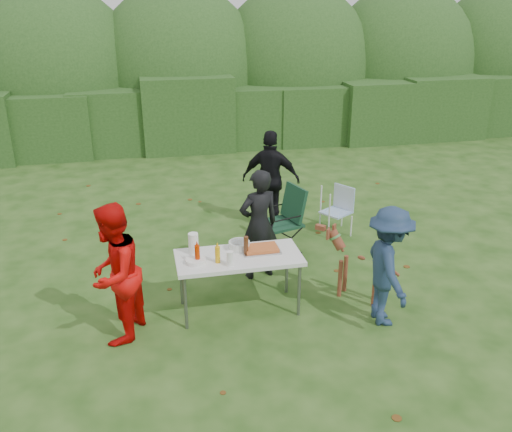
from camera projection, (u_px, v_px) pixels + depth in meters
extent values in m
plane|color=#1E4211|center=(256.00, 319.00, 6.53)|extent=(80.00, 80.00, 0.00)
cube|color=#23471C|center=(188.00, 115.00, 13.45)|extent=(22.00, 1.40, 1.70)
ellipsoid|color=#3D6628|center=(180.00, 76.00, 14.61)|extent=(20.00, 2.60, 3.20)
cube|color=silver|center=(239.00, 258.00, 6.47)|extent=(1.50, 0.70, 0.05)
cylinder|color=slate|center=(185.00, 303.00, 6.22)|extent=(0.04, 0.04, 0.69)
cylinder|color=slate|center=(299.00, 290.00, 6.49)|extent=(0.04, 0.04, 0.69)
cylinder|color=slate|center=(181.00, 280.00, 6.73)|extent=(0.04, 0.04, 0.69)
cylinder|color=slate|center=(287.00, 269.00, 7.00)|extent=(0.04, 0.04, 0.69)
imported|color=black|center=(259.00, 225.00, 7.26)|extent=(0.63, 0.49, 1.54)
imported|color=red|center=(114.00, 274.00, 5.90)|extent=(0.86, 0.96, 1.61)
imported|color=black|center=(271.00, 179.00, 8.91)|extent=(1.03, 0.74, 1.63)
imported|color=navy|center=(388.00, 267.00, 6.24)|extent=(0.62, 0.98, 1.45)
cube|color=#B7B7BA|center=(261.00, 250.00, 6.58)|extent=(0.45, 0.30, 0.02)
cube|color=#C9602B|center=(261.00, 248.00, 6.57)|extent=(0.40, 0.26, 0.04)
cylinder|color=gold|center=(218.00, 255.00, 6.27)|extent=(0.06, 0.06, 0.20)
cylinder|color=#B62700|center=(197.00, 254.00, 6.25)|extent=(0.06, 0.06, 0.22)
cylinder|color=#47230F|center=(246.00, 246.00, 6.44)|extent=(0.06, 0.06, 0.24)
cylinder|color=white|center=(193.00, 243.00, 6.47)|extent=(0.12, 0.12, 0.26)
cylinder|color=white|center=(230.00, 259.00, 6.19)|extent=(0.08, 0.08, 0.18)
cylinder|color=silver|center=(239.00, 245.00, 6.61)|extent=(0.26, 0.26, 0.10)
cylinder|color=white|center=(196.00, 261.00, 6.28)|extent=(0.24, 0.24, 0.05)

